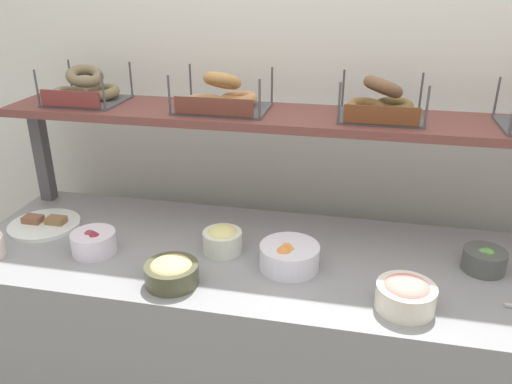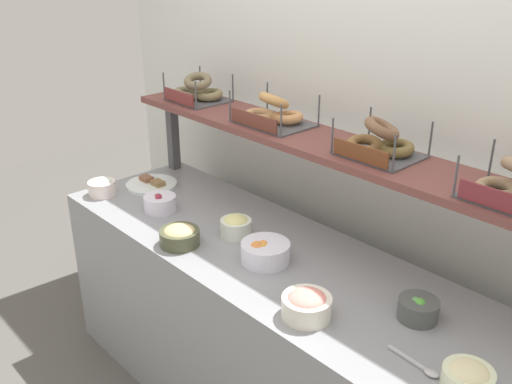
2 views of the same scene
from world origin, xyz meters
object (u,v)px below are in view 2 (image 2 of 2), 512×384
object	(u,v)px
bowl_beet_salad	(160,203)
bagel_basket_cinnamon_raisin	(380,144)
bowl_fruit_salad	(265,252)
bowl_potato_salad	(468,377)
bowl_egg_salad	(236,226)
bagel_basket_poppy	(198,92)
bowl_veggie_mix	(418,309)
bagel_basket_sesame	(273,114)
bowl_lox_spread	(307,305)
serving_plate_white	(152,184)
serving_spoon_near_plate	(420,366)
bowl_cream_cheese	(102,186)
bowl_hummus	(180,235)

from	to	relation	value
bowl_beet_salad	bagel_basket_cinnamon_raisin	distance (m)	1.10
bowl_fruit_salad	bowl_potato_salad	bearing A→B (deg)	-3.95
bowl_egg_salad	bagel_basket_poppy	size ratio (longest dim) A/B	0.48
bowl_beet_salad	bowl_veggie_mix	distance (m)	1.31
bowl_fruit_salad	bagel_basket_poppy	bearing A→B (deg)	158.34
bowl_beet_salad	bagel_basket_poppy	size ratio (longest dim) A/B	0.54
bowl_veggie_mix	bagel_basket_sesame	distance (m)	1.05
bowl_lox_spread	bowl_egg_salad	xyz separation A→B (m)	(-0.60, 0.21, -0.00)
bowl_egg_salad	bagel_basket_cinnamon_raisin	bearing A→B (deg)	29.96
bagel_basket_poppy	bowl_beet_salad	bearing A→B (deg)	-64.93
bowl_veggie_mix	bowl_beet_salad	bearing A→B (deg)	-172.92
bowl_egg_salad	serving_plate_white	distance (m)	0.72
bowl_lox_spread	bagel_basket_poppy	bearing A→B (deg)	158.11
bowl_potato_salad	serving_spoon_near_plate	size ratio (longest dim) A/B	0.81
bowl_egg_salad	serving_plate_white	xyz separation A→B (m)	(-0.72, 0.04, -0.04)
serving_plate_white	bowl_veggie_mix	bearing A→B (deg)	0.87
bowl_fruit_salad	bowl_cream_cheese	bearing A→B (deg)	-171.66
bowl_fruit_salad	bagel_basket_sesame	distance (m)	0.63
bowl_cream_cheese	serving_plate_white	distance (m)	0.26
bowl_egg_salad	bowl_cream_cheese	xyz separation A→B (m)	(-0.79, -0.21, -0.00)
bowl_beet_salad	bowl_egg_salad	bearing A→B (deg)	12.99
bowl_fruit_salad	bowl_beet_salad	distance (m)	0.68
bowl_egg_salad	bowl_beet_salad	world-z (taller)	bowl_egg_salad
bowl_potato_salad	bowl_hummus	distance (m)	1.25
bowl_lox_spread	bowl_beet_salad	distance (m)	1.04
bagel_basket_sesame	serving_plate_white	bearing A→B (deg)	-159.43
bowl_fruit_salad	serving_plate_white	xyz separation A→B (m)	(-0.96, 0.09, -0.03)
bowl_fruit_salad	serving_plate_white	bearing A→B (deg)	174.38
bowl_potato_salad	bowl_egg_salad	distance (m)	1.15
bowl_lox_spread	bagel_basket_sesame	bearing A→B (deg)	144.05
bowl_egg_salad	bagel_basket_poppy	distance (m)	0.80
serving_spoon_near_plate	bagel_basket_cinnamon_raisin	size ratio (longest dim) A/B	0.63
bowl_cream_cheese	bagel_basket_cinnamon_raisin	size ratio (longest dim) A/B	0.47
bowl_lox_spread	bowl_cream_cheese	xyz separation A→B (m)	(-1.39, -0.00, -0.00)
bowl_egg_salad	bagel_basket_poppy	xyz separation A→B (m)	(-0.61, 0.28, 0.43)
bowl_beet_salad	bowl_cream_cheese	xyz separation A→B (m)	(-0.35, -0.11, 0.00)
bagel_basket_sesame	bowl_potato_salad	bearing A→B (deg)	-18.26
bowl_lox_spread	serving_spoon_near_plate	world-z (taller)	bowl_lox_spread
bowl_lox_spread	bowl_fruit_salad	bearing A→B (deg)	157.56
bowl_cream_cheese	bowl_egg_salad	bearing A→B (deg)	14.81
bowl_potato_salad	bowl_cream_cheese	bearing A→B (deg)	-177.37
serving_spoon_near_plate	bagel_basket_cinnamon_raisin	world-z (taller)	bagel_basket_cinnamon_raisin
bagel_basket_poppy	bowl_cream_cheese	bearing A→B (deg)	-109.69
serving_plate_white	serving_spoon_near_plate	size ratio (longest dim) A/B	1.45
bowl_beet_salad	bowl_lox_spread	bearing A→B (deg)	-5.86
bowl_fruit_salad	bowl_egg_salad	bearing A→B (deg)	166.71
bowl_egg_salad	bagel_basket_poppy	world-z (taller)	bagel_basket_poppy
bowl_potato_salad	serving_spoon_near_plate	bearing A→B (deg)	-168.64
bowl_hummus	bagel_basket_poppy	bearing A→B (deg)	135.22
bowl_veggie_mix	serving_spoon_near_plate	distance (m)	0.25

